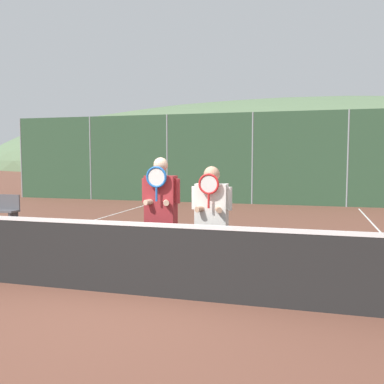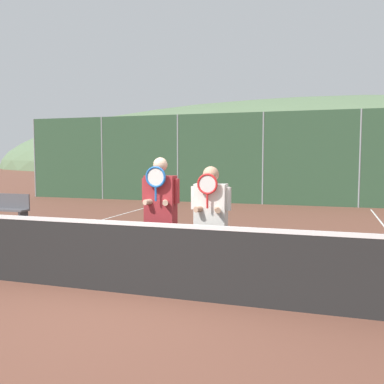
% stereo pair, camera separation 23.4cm
% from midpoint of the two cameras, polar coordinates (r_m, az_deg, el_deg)
% --- Properties ---
extents(ground_plane, '(120.00, 120.00, 0.00)m').
position_cam_midpoint_polar(ground_plane, '(5.95, -6.23, -13.45)').
color(ground_plane, brown).
extents(hill_distant, '(106.02, 58.90, 20.62)m').
position_cam_midpoint_polar(hill_distant, '(68.56, 15.77, 3.00)').
color(hill_distant, '#5B7551').
rests_on(hill_distant, ground_plane).
extents(clubhouse_building, '(17.16, 5.50, 3.47)m').
position_cam_midpoint_polar(clubhouse_building, '(25.31, 16.05, 4.33)').
color(clubhouse_building, beige).
rests_on(clubhouse_building, ground_plane).
extents(fence_back, '(21.11, 0.06, 3.58)m').
position_cam_midpoint_polar(fence_back, '(16.84, 9.84, 4.43)').
color(fence_back, gray).
rests_on(fence_back, ground_plane).
extents(tennis_net, '(10.45, 0.09, 1.09)m').
position_cam_midpoint_polar(tennis_net, '(5.81, -6.28, -8.65)').
color(tennis_net, gray).
rests_on(tennis_net, ground_plane).
extents(court_line_left_sideline, '(0.05, 16.00, 0.01)m').
position_cam_midpoint_polar(court_line_left_sideline, '(10.41, -19.27, -5.77)').
color(court_line_left_sideline, white).
rests_on(court_line_left_sideline, ground_plane).
extents(player_leftmost, '(0.57, 0.34, 1.84)m').
position_cam_midpoint_polar(player_leftmost, '(6.10, -3.13, -2.53)').
color(player_leftmost, '#232838').
rests_on(player_leftmost, ground_plane).
extents(player_center_left, '(0.57, 0.34, 1.72)m').
position_cam_midpoint_polar(player_center_left, '(5.94, 3.63, -3.27)').
color(player_center_left, white).
rests_on(player_center_left, ground_plane).
extents(car_far_left, '(4.34, 1.93, 1.86)m').
position_cam_midpoint_polar(car_far_left, '(20.54, -4.09, 2.17)').
color(car_far_left, slate).
rests_on(car_far_left, ground_plane).
extents(car_left_of_center, '(4.29, 2.00, 1.69)m').
position_cam_midpoint_polar(car_left_of_center, '(18.96, 9.59, 1.69)').
color(car_left_of_center, slate).
rests_on(car_left_of_center, ground_plane).
extents(car_center, '(4.06, 2.09, 1.75)m').
position_cam_midpoint_polar(car_center, '(19.36, 24.02, 1.48)').
color(car_center, maroon).
rests_on(car_center, ground_plane).
extents(bench_courtside, '(1.78, 0.36, 0.85)m').
position_cam_midpoint_polar(bench_courtside, '(12.76, -23.77, -1.93)').
color(bench_courtside, '#515156').
rests_on(bench_courtside, ground_plane).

